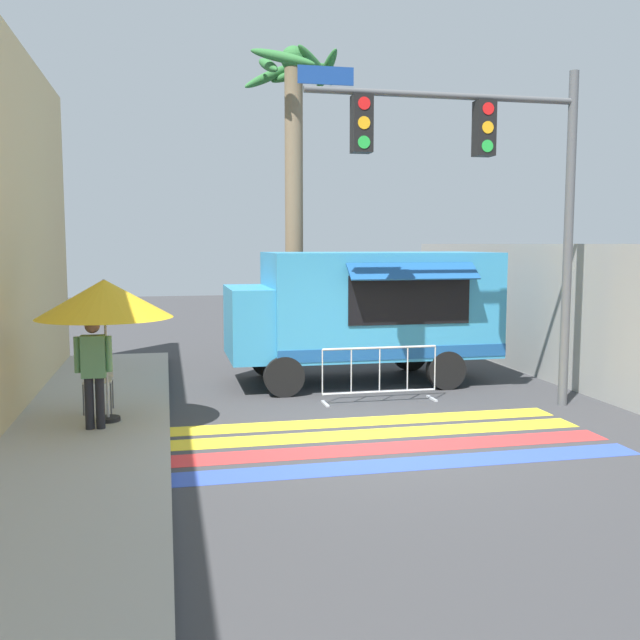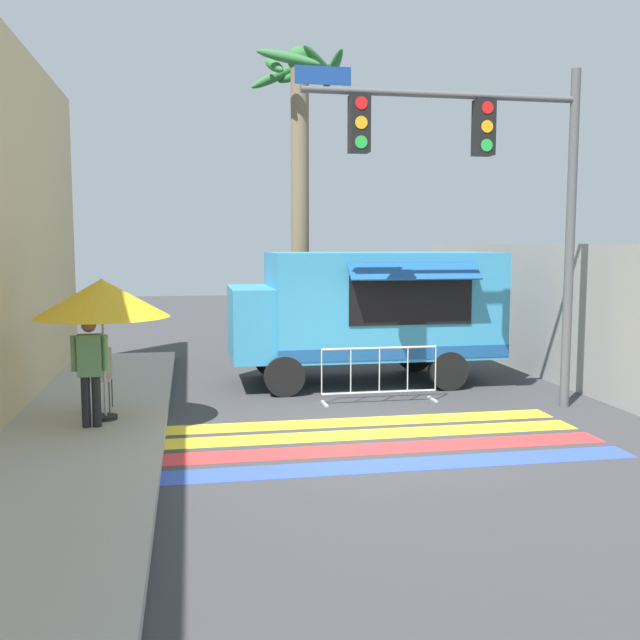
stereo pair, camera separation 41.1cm
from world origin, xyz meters
name	(u,v)px [view 2 (the right image)]	position (x,y,z in m)	size (l,w,h in m)	color
ground_plane	(377,438)	(0.00, 0.00, 0.00)	(60.00, 60.00, 0.00)	#38383A
concrete_wall_right	(569,316)	(4.74, 3.00, 1.43)	(0.20, 16.00, 2.86)	gray
crosswalk_painted	(380,441)	(0.00, -0.19, 0.00)	(6.40, 2.84, 0.01)	#334FB2
food_truck	(361,308)	(0.77, 4.17, 1.55)	(5.39, 2.78, 2.68)	#338CBF
traffic_signal_pole	(484,168)	(2.15, 1.34, 4.11)	(4.86, 0.29, 5.78)	#515456
patio_umbrella	(102,299)	(-4.00, 1.17, 2.03)	(2.02, 2.02, 2.16)	black
folding_chair	(97,372)	(-4.19, 1.91, 0.78)	(0.44, 0.44, 1.00)	#4C4C51
vendor_person	(90,366)	(-4.15, 0.74, 1.08)	(0.53, 0.21, 1.62)	black
barricade_front	(379,375)	(0.65, 2.29, 0.50)	(2.15, 0.44, 1.01)	#B7BABF
palm_tree	(300,163)	(-0.02, 7.27, 4.79)	(2.24, 2.47, 7.51)	#7A664C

